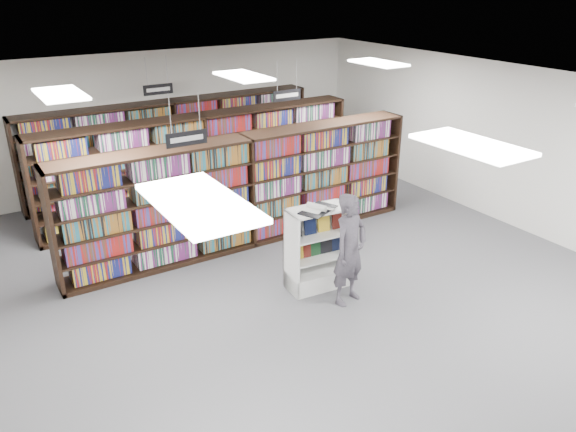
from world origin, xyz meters
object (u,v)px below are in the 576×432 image
bookshelf_row_near (247,191)px  endcap_display (316,260)px  open_book (317,208)px  shopper (350,250)px

bookshelf_row_near → endcap_display: 2.13m
open_book → shopper: bearing=-93.1°
endcap_display → shopper: shopper is taller
endcap_display → shopper: size_ratio=0.78×
endcap_display → open_book: (-0.07, -0.09, 0.95)m
bookshelf_row_near → open_book: size_ratio=9.59×
bookshelf_row_near → shopper: bearing=-82.8°
endcap_display → bookshelf_row_near: bearing=99.9°
open_book → shopper: shopper is taller
open_book → shopper: (0.22, -0.57, -0.53)m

